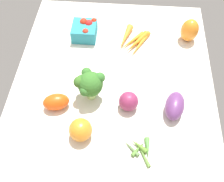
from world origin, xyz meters
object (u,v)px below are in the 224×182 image
at_px(carrot_bunch, 132,41).
at_px(okra_pile, 140,148).
at_px(broccoli_head, 89,84).
at_px(bell_pepper_orange, 190,30).
at_px(berry_basket, 85,30).
at_px(roma_tomato, 56,102).
at_px(heirloom_tomato_orange, 81,130).
at_px(red_onion_center, 129,101).
at_px(eggplant, 175,106).

xyz_separation_m(carrot_bunch, okra_pile, (-0.47, -0.04, -0.00)).
bearing_deg(broccoli_head, bell_pepper_orange, -49.48).
distance_m(berry_basket, broccoli_head, 0.32).
xyz_separation_m(roma_tomato, broccoli_head, (0.05, -0.11, 0.05)).
distance_m(okra_pile, heirloom_tomato_orange, 0.20).
height_order(okra_pile, broccoli_head, broccoli_head).
relative_size(carrot_bunch, heirloom_tomato_orange, 2.40).
relative_size(bell_pepper_orange, heirloom_tomato_orange, 1.33).
distance_m(okra_pile, berry_basket, 0.56).
xyz_separation_m(okra_pile, broccoli_head, (0.19, 0.19, 0.07)).
xyz_separation_m(carrot_bunch, red_onion_center, (-0.31, 0.00, 0.02)).
bearing_deg(berry_basket, red_onion_center, -149.76).
height_order(red_onion_center, heirloom_tomato_orange, heirloom_tomato_orange).
relative_size(carrot_bunch, berry_basket, 1.83).
height_order(okra_pile, heirloom_tomato_orange, heirloom_tomato_orange).
bearing_deg(heirloom_tomato_orange, bell_pepper_orange, -39.00).
distance_m(okra_pile, eggplant, 0.19).
distance_m(roma_tomato, berry_basket, 0.36).
distance_m(carrot_bunch, berry_basket, 0.21).
height_order(bell_pepper_orange, heirloom_tomato_orange, bell_pepper_orange).
distance_m(eggplant, berry_basket, 0.50).
xyz_separation_m(roma_tomato, eggplant, (0.01, -0.41, 0.00)).
bearing_deg(carrot_bunch, broccoli_head, 152.81).
xyz_separation_m(okra_pile, heirloom_tomato_orange, (0.04, 0.20, 0.03)).
distance_m(carrot_bunch, heirloom_tomato_orange, 0.46).
distance_m(red_onion_center, okra_pile, 0.17).
xyz_separation_m(carrot_bunch, bell_pepper_orange, (0.04, -0.23, 0.04)).
relative_size(roma_tomato, eggplant, 0.81).
height_order(roma_tomato, bell_pepper_orange, bell_pepper_orange).
relative_size(eggplant, berry_basket, 1.12).
height_order(carrot_bunch, red_onion_center, red_onion_center).
distance_m(carrot_bunch, broccoli_head, 0.32).
bearing_deg(okra_pile, bell_pepper_orange, -20.40).
height_order(carrot_bunch, berry_basket, berry_basket).
bearing_deg(red_onion_center, bell_pepper_orange, -33.74).
bearing_deg(okra_pile, red_onion_center, 16.21).
xyz_separation_m(berry_basket, broccoli_head, (-0.31, -0.06, 0.04)).
bearing_deg(berry_basket, heirloom_tomato_orange, -173.99).
height_order(carrot_bunch, roma_tomato, roma_tomato).
bearing_deg(heirloom_tomato_orange, red_onion_center, -50.66).
distance_m(red_onion_center, heirloom_tomato_orange, 0.19).
xyz_separation_m(carrot_bunch, roma_tomato, (-0.33, 0.26, 0.02)).
xyz_separation_m(eggplant, broccoli_head, (0.04, 0.30, 0.05)).
distance_m(bell_pepper_orange, heirloom_tomato_orange, 0.62).
distance_m(roma_tomato, eggplant, 0.41).
relative_size(okra_pile, heirloom_tomato_orange, 1.28).
bearing_deg(broccoli_head, eggplant, -97.41).
distance_m(red_onion_center, roma_tomato, 0.25).
xyz_separation_m(eggplant, bell_pepper_orange, (0.36, -0.08, 0.02)).
bearing_deg(red_onion_center, eggplant, -91.84).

